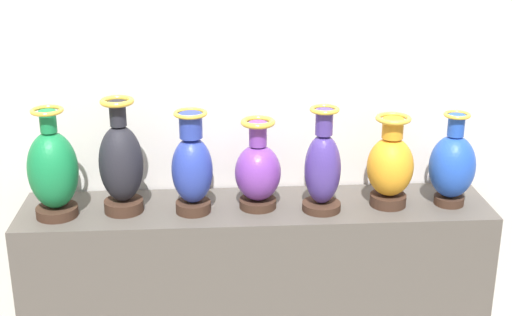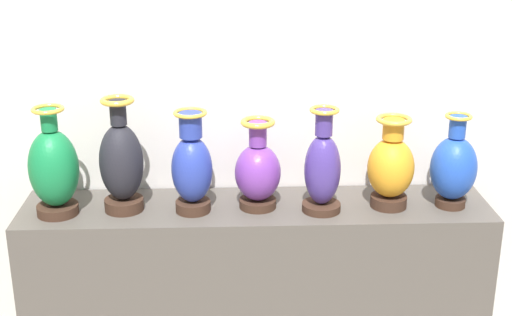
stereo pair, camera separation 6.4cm
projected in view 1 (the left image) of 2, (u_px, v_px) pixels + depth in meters
back_wall at (252, 55)px, 2.80m from camera, size 4.03×0.14×3.10m
vase_emerald at (53, 171)px, 2.60m from camera, size 0.18×0.18×0.41m
vase_onyx at (121, 164)px, 2.64m from camera, size 0.16×0.16×0.44m
vase_cobalt at (192, 168)px, 2.64m from camera, size 0.15×0.15×0.39m
vase_violet at (258, 171)px, 2.69m from camera, size 0.17×0.17×0.35m
vase_indigo at (323, 168)px, 2.66m from camera, size 0.15×0.15×0.40m
vase_amber at (390, 166)px, 2.70m from camera, size 0.17×0.17×0.35m
vase_sapphire at (452, 166)px, 2.71m from camera, size 0.17×0.17×0.36m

